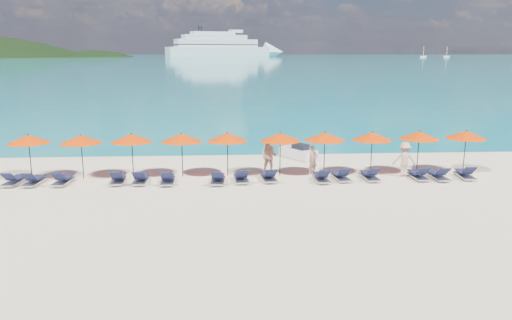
{
  "coord_description": "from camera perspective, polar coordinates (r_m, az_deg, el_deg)",
  "views": [
    {
      "loc": [
        -1.39,
        -20.22,
        6.28
      ],
      "look_at": [
        0.0,
        3.0,
        1.2
      ],
      "focal_mm": 35.0,
      "sensor_mm": 36.0,
      "label": 1
    }
  ],
  "objects": [
    {
      "name": "ground",
      "position": [
        21.22,
        0.49,
        -4.9
      ],
      "size": [
        1400.0,
        1400.0,
        0.0
      ],
      "primitive_type": "plane",
      "color": "beige"
    },
    {
      "name": "sea",
      "position": [
        680.25,
        -3.38,
        11.76
      ],
      "size": [
        1600.0,
        1300.0,
        0.01
      ],
      "primitive_type": "cube",
      "color": "#1FA9B2",
      "rests_on": "ground"
    },
    {
      "name": "headland_small",
      "position": [
        600.37,
        -17.92,
        7.78
      ],
      "size": [
        162.0,
        126.0,
        85.5
      ],
      "color": "black",
      "rests_on": "ground"
    },
    {
      "name": "cruise_ship",
      "position": [
        613.45,
        -3.13,
        12.71
      ],
      "size": [
        146.87,
        76.51,
        41.36
      ],
      "rotation": [
        0.0,
        0.0,
        0.38
      ],
      "color": "silver",
      "rests_on": "ground"
    },
    {
      "name": "sailboat_near",
      "position": [
        564.33,
        18.57,
        11.17
      ],
      "size": [
        6.32,
        2.11,
        11.59
      ],
      "color": "silver",
      "rests_on": "ground"
    },
    {
      "name": "sailboat_far",
      "position": [
        585.62,
        20.95,
        11.02
      ],
      "size": [
        6.34,
        2.11,
        11.63
      ],
      "color": "silver",
      "rests_on": "ground"
    },
    {
      "name": "jetski",
      "position": [
        29.92,
        4.85,
        0.88
      ],
      "size": [
        2.14,
        2.63,
        0.89
      ],
      "rotation": [
        0.0,
        0.0,
        0.56
      ],
      "color": "white",
      "rests_on": "ground"
    },
    {
      "name": "beachgoer_a",
      "position": [
        25.79,
        6.51,
        -0.09
      ],
      "size": [
        0.67,
        0.6,
        1.55
      ],
      "primitive_type": "imported",
      "rotation": [
        0.0,
        0.0,
        0.53
      ],
      "color": "tan",
      "rests_on": "ground"
    },
    {
      "name": "beachgoer_b",
      "position": [
        26.03,
        1.47,
        0.46
      ],
      "size": [
        1.04,
        0.87,
        1.86
      ],
      "primitive_type": "imported",
      "rotation": [
        0.0,
        0.0,
        -0.47
      ],
      "color": "tan",
      "rests_on": "ground"
    },
    {
      "name": "beachgoer_c",
      "position": [
        26.46,
        16.59,
        0.05
      ],
      "size": [
        1.24,
        0.74,
        1.79
      ],
      "primitive_type": "imported",
      "rotation": [
        0.0,
        0.0,
        2.95
      ],
      "color": "tan",
      "rests_on": "ground"
    },
    {
      "name": "umbrella_0",
      "position": [
        27.25,
        -24.58,
        2.19
      ],
      "size": [
        2.1,
        2.1,
        2.28
      ],
      "color": "black",
      "rests_on": "ground"
    },
    {
      "name": "umbrella_1",
      "position": [
        26.21,
        -19.38,
        2.26
      ],
      "size": [
        2.1,
        2.1,
        2.28
      ],
      "color": "black",
      "rests_on": "ground"
    },
    {
      "name": "umbrella_2",
      "position": [
        25.86,
        -14.04,
        2.46
      ],
      "size": [
        2.1,
        2.1,
        2.28
      ],
      "color": "black",
      "rests_on": "ground"
    },
    {
      "name": "umbrella_3",
      "position": [
        25.44,
        -8.5,
        2.54
      ],
      "size": [
        2.1,
        2.1,
        2.28
      ],
      "color": "black",
      "rests_on": "ground"
    },
    {
      "name": "umbrella_4",
      "position": [
        25.38,
        -3.3,
        2.63
      ],
      "size": [
        2.1,
        2.1,
        2.28
      ],
      "color": "black",
      "rests_on": "ground"
    },
    {
      "name": "umbrella_5",
      "position": [
        25.37,
        2.79,
        2.63
      ],
      "size": [
        2.1,
        2.1,
        2.28
      ],
      "color": "black",
      "rests_on": "ground"
    },
    {
      "name": "umbrella_6",
      "position": [
        25.76,
        7.87,
        2.68
      ],
      "size": [
        2.1,
        2.1,
        2.28
      ],
      "color": "black",
      "rests_on": "ground"
    },
    {
      "name": "umbrella_7",
      "position": [
        26.29,
        13.15,
        2.66
      ],
      "size": [
        2.1,
        2.1,
        2.28
      ],
      "color": "black",
      "rests_on": "ground"
    },
    {
      "name": "umbrella_8",
      "position": [
        27.27,
        18.15,
        2.71
      ],
      "size": [
        2.1,
        2.1,
        2.28
      ],
      "color": "black",
      "rests_on": "ground"
    },
    {
      "name": "umbrella_9",
      "position": [
        28.29,
        22.89,
        2.68
      ],
      "size": [
        2.1,
        2.1,
        2.28
      ],
      "color": "black",
      "rests_on": "ground"
    },
    {
      "name": "lounger_0",
      "position": [
        26.64,
        -25.91,
        -2.06
      ],
      "size": [
        0.73,
        1.74,
        0.66
      ],
      "rotation": [
        0.0,
        0.0,
        -0.07
      ],
      "color": "silver",
      "rests_on": "ground"
    },
    {
      "name": "lounger_1",
      "position": [
        26.2,
        -24.03,
        -2.11
      ],
      "size": [
        0.69,
        1.73,
        0.66
      ],
      "rotation": [
        0.0,
        0.0,
        -0.04
      ],
      "color": "silver",
      "rests_on": "ground"
    },
    {
      "name": "lounger_2",
      "position": [
        25.77,
        -21.18,
        -2.1
      ],
      "size": [
        0.74,
        1.74,
        0.66
      ],
      "rotation": [
        0.0,
        0.0,
        -0.07
      ],
      "color": "silver",
      "rests_on": "ground"
    },
    {
      "name": "lounger_3",
      "position": [
        25.11,
        -15.48,
        -2.07
      ],
      "size": [
        0.74,
        1.74,
        0.66
      ],
      "rotation": [
        0.0,
        0.0,
        0.07
      ],
      "color": "silver",
      "rests_on": "ground"
    },
    {
      "name": "lounger_4",
      "position": [
        24.84,
        -13.02,
        -2.09
      ],
      "size": [
        0.64,
        1.71,
        0.66
      ],
      "rotation": [
        0.0,
        0.0,
        -0.01
      ],
      "color": "silver",
      "rests_on": "ground"
    },
    {
      "name": "lounger_5",
      "position": [
        24.51,
        -10.05,
        -2.15
      ],
      "size": [
        0.67,
        1.72,
        0.66
      ],
      "rotation": [
        0.0,
        0.0,
        0.03
      ],
      "color": "silver",
      "rests_on": "ground"
    },
    {
      "name": "lounger_6",
      "position": [
        24.26,
        -4.37,
        -2.15
      ],
      "size": [
        0.72,
        1.73,
        0.66
      ],
      "rotation": [
        0.0,
        0.0,
        -0.06
      ],
      "color": "silver",
      "rests_on": "ground"
    },
    {
      "name": "lounger_7",
      "position": [
        24.49,
        -1.71,
        -1.97
      ],
      "size": [
        0.73,
        1.74,
        0.66
      ],
      "rotation": [
        0.0,
        0.0,
        0.07
      ],
      "color": "silver",
      "rests_on": "ground"
    },
    {
      "name": "lounger_8",
      "position": [
        24.67,
        1.47,
        -1.87
      ],
      "size": [
        0.79,
        1.75,
        0.66
      ],
      "rotation": [
        0.0,
        0.0,
        0.1
      ],
      "color": "silver",
      "rests_on": "ground"
    },
    {
      "name": "lounger_9",
      "position": [
        24.75,
        7.47,
        -1.93
      ],
      "size": [
        0.68,
        1.72,
        0.66
      ],
      "rotation": [
        0.0,
        0.0,
        0.04
      ],
      "color": "silver",
      "rests_on": "ground"
    },
    {
      "name": "lounger_10",
      "position": [
        25.16,
        9.67,
        -1.76
      ],
      "size": [
        0.79,
        1.75,
        0.66
      ],
      "rotation": [
        0.0,
        0.0,
        0.1
      ],
      "color": "silver",
      "rests_on": "ground"
    },
    {
      "name": "lounger_11",
      "position": [
        25.51,
        12.86,
        -1.7
      ],
      "size": [
        0.72,
        1.73,
        0.66
      ],
      "rotation": [
        0.0,
        0.0,
        0.06
      ],
      "color": "silver",
      "rests_on": "ground"
    },
    {
      "name": "lounger_12",
      "position": [
        26.27,
        18.04,
        -1.6
      ],
      "size": [
        0.67,
        1.72,
        0.66
      ],
      "rotation": [
        0.0,
        0.0,
        0.03
      ],
      "color": "silver",
      "rests_on": "ground"
    },
    {
      "name": "lounger_13",
      "position": [
        26.54,
        20.09,
        -1.61
      ],
      "size": [
        0.66,
        1.71,
        0.66
      ],
      "rotation": [
        0.0,
        0.0,
        0.02
      ],
      "color": "silver",
      "rests_on": "ground"
    },
    {
      "name": "lounger_14",
      "position": [
        27.28,
        22.76,
        -1.46
      ],
      "size": [
        0.78,
        1.75,
        0.66
      ],
      "rotation": [
        0.0,
        0.0,
        -0.1
      ],
      "color": "silver",
      "rests_on": "ground"
    }
  ]
}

